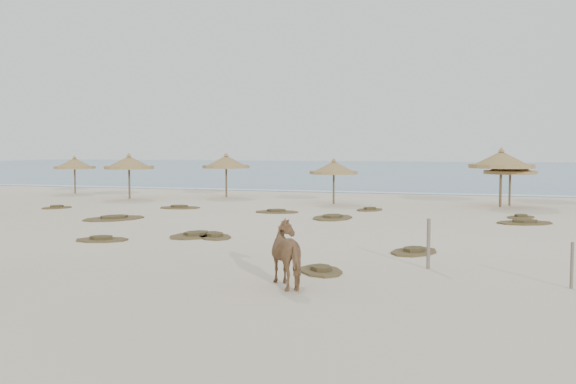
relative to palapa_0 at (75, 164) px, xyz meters
name	(u,v)px	position (x,y,z in m)	size (l,w,h in m)	color
ground	(231,248)	(19.32, -18.98, -2.03)	(160.00, 160.00, 0.00)	beige
ocean	(430,169)	(19.32, 56.02, -2.03)	(200.00, 100.00, 0.01)	#275075
foam_line	(372,192)	(19.32, 7.02, -2.03)	(70.00, 0.60, 0.01)	white
palapa_0	(75,164)	(0.00, 0.00, 0.00)	(3.39, 3.39, 2.62)	brown
palapa_1	(129,163)	(5.99, -2.91, 0.17)	(3.51, 3.51, 2.83)	brown
palapa_2	(226,163)	(11.14, 0.19, 0.17)	(3.86, 3.86, 2.84)	brown
palapa_3	(334,168)	(18.81, -2.62, -0.03)	(3.37, 3.37, 2.58)	brown
palapa_4	(510,168)	(28.20, -0.97, 0.04)	(2.86, 2.86, 2.67)	brown
palapa_5	(501,161)	(27.71, -1.88, 0.44)	(4.36, 4.36, 3.19)	brown
horse	(292,254)	(22.75, -23.76, -1.29)	(0.80, 1.76, 1.48)	#966644
fence_post_near	(428,244)	(25.55, -20.69, -1.37)	(0.10, 0.10, 1.32)	#706454
fence_post_far	(572,265)	(28.84, -22.14, -1.51)	(0.08, 0.08, 1.05)	#706454
scrub_1	(114,218)	(11.28, -12.99, -1.98)	(3.05, 3.40, 0.16)	brown
scrub_2	(215,236)	(17.88, -17.01, -1.98)	(1.89, 2.04, 0.16)	brown
scrub_3	(333,217)	(20.44, -9.82, -1.98)	(1.86, 2.71, 0.16)	brown
scrub_4	(414,251)	(24.93, -18.23, -1.98)	(1.78, 2.19, 0.16)	brown
scrub_5	(525,222)	(28.53, -9.33, -1.98)	(2.82, 2.42, 0.16)	brown
scrub_6	(180,207)	(11.73, -7.52, -1.98)	(2.36, 1.78, 0.16)	brown
scrub_7	(370,209)	(21.40, -5.71, -1.98)	(1.66, 1.99, 0.16)	brown
scrub_8	(57,207)	(5.61, -9.42, -1.98)	(1.62, 1.91, 0.16)	brown
scrub_9	(197,235)	(17.11, -16.87, -1.98)	(2.16, 2.67, 0.16)	brown
scrub_10	(521,217)	(28.50, -7.12, -1.98)	(1.72, 1.85, 0.16)	brown
scrub_11	(102,239)	(14.49, -18.82, -1.98)	(2.07, 1.65, 0.16)	brown
scrub_12	(321,270)	(22.98, -21.96, -1.98)	(1.69, 1.93, 0.16)	brown
scrub_13	(277,211)	(17.25, -8.12, -1.98)	(2.31, 1.66, 0.16)	brown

